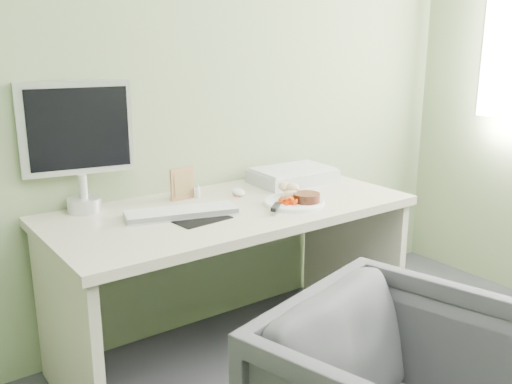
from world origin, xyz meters
TOP-DOWN VIEW (x-y plane):
  - wall_back at (0.00, 2.00)m, footprint 3.50×0.00m
  - desk at (0.00, 1.62)m, footprint 1.60×0.75m
  - plate at (0.24, 1.48)m, footprint 0.27×0.27m
  - steak at (0.28, 1.44)m, footprint 0.13×0.13m
  - potato_pile at (0.26, 1.53)m, footprint 0.13×0.10m
  - carrot_heap at (0.19, 1.46)m, footprint 0.08×0.07m
  - steak_knife at (0.13, 1.45)m, footprint 0.20×0.18m
  - mousepad at (-0.21, 1.56)m, footprint 0.24×0.22m
  - keyboard at (-0.24, 1.63)m, footprint 0.48×0.26m
  - computer_mouse at (0.13, 1.75)m, footprint 0.07×0.10m
  - photo_frame at (-0.12, 1.84)m, footprint 0.12×0.02m
  - eyedrop_bottle at (-0.05, 1.82)m, footprint 0.02×0.02m
  - scanner at (0.49, 1.80)m, footprint 0.42×0.29m
  - monitor at (-0.55, 1.94)m, footprint 0.46×0.16m

SIDE VIEW (x-z plane):
  - desk at x=0.00m, z-range 0.18..0.91m
  - mousepad at x=-0.21m, z-range 0.73..0.73m
  - plate at x=0.24m, z-range 0.73..0.74m
  - keyboard at x=-0.24m, z-range 0.74..0.76m
  - computer_mouse at x=0.13m, z-range 0.73..0.76m
  - steak_knife at x=0.13m, z-range 0.75..0.77m
  - eyedrop_bottle at x=-0.05m, z-range 0.73..0.79m
  - scanner at x=0.49m, z-range 0.73..0.79m
  - steak at x=0.28m, z-range 0.74..0.78m
  - carrot_heap at x=0.19m, z-range 0.74..0.79m
  - potato_pile at x=0.26m, z-range 0.74..0.81m
  - photo_frame at x=-0.12m, z-range 0.73..0.88m
  - monitor at x=-0.55m, z-range 0.76..1.31m
  - wall_back at x=0.00m, z-range -0.40..3.10m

